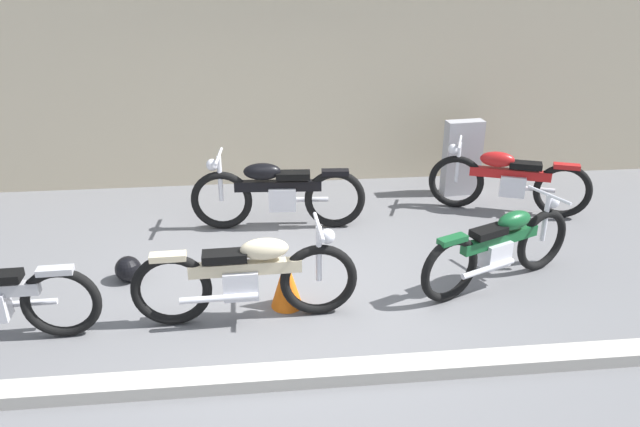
{
  "coord_description": "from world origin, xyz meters",
  "views": [
    {
      "loc": [
        -0.21,
        -5.44,
        3.38
      ],
      "look_at": [
        0.45,
        0.89,
        0.55
      ],
      "focal_mm": 34.43,
      "sensor_mm": 36.0,
      "label": 1
    }
  ],
  "objects_px": {
    "motorcycle_red": "(508,180)",
    "motorcycle_black": "(277,193)",
    "stone_marker": "(462,158)",
    "traffic_cone": "(286,282)",
    "helmet": "(128,269)",
    "motorcycle_cream": "(248,277)",
    "motorcycle_green": "(500,247)"
  },
  "relations": [
    {
      "from": "motorcycle_red",
      "to": "motorcycle_black",
      "type": "bearing_deg",
      "value": 24.13
    },
    {
      "from": "motorcycle_red",
      "to": "stone_marker",
      "type": "bearing_deg",
      "value": -40.09
    },
    {
      "from": "traffic_cone",
      "to": "motorcycle_black",
      "type": "xyz_separation_m",
      "value": [
        -0.02,
        1.87,
        0.2
      ]
    },
    {
      "from": "helmet",
      "to": "motorcycle_black",
      "type": "bearing_deg",
      "value": 35.44
    },
    {
      "from": "traffic_cone",
      "to": "motorcycle_black",
      "type": "bearing_deg",
      "value": 90.52
    },
    {
      "from": "stone_marker",
      "to": "motorcycle_cream",
      "type": "bearing_deg",
      "value": -135.72
    },
    {
      "from": "helmet",
      "to": "motorcycle_red",
      "type": "height_order",
      "value": "motorcycle_red"
    },
    {
      "from": "traffic_cone",
      "to": "motorcycle_green",
      "type": "height_order",
      "value": "motorcycle_green"
    },
    {
      "from": "stone_marker",
      "to": "motorcycle_green",
      "type": "relative_size",
      "value": 0.57
    },
    {
      "from": "motorcycle_cream",
      "to": "stone_marker",
      "type": "bearing_deg",
      "value": 42.56
    },
    {
      "from": "traffic_cone",
      "to": "motorcycle_red",
      "type": "distance_m",
      "value": 3.7
    },
    {
      "from": "stone_marker",
      "to": "motorcycle_cream",
      "type": "relative_size",
      "value": 0.5
    },
    {
      "from": "traffic_cone",
      "to": "motorcycle_black",
      "type": "distance_m",
      "value": 1.88
    },
    {
      "from": "traffic_cone",
      "to": "helmet",
      "type": "bearing_deg",
      "value": 157.86
    },
    {
      "from": "stone_marker",
      "to": "motorcycle_red",
      "type": "bearing_deg",
      "value": -60.74
    },
    {
      "from": "helmet",
      "to": "motorcycle_black",
      "type": "relative_size",
      "value": 0.13
    },
    {
      "from": "motorcycle_green",
      "to": "motorcycle_cream",
      "type": "height_order",
      "value": "motorcycle_cream"
    },
    {
      "from": "stone_marker",
      "to": "helmet",
      "type": "xyz_separation_m",
      "value": [
        -4.35,
        -2.09,
        -0.4
      ]
    },
    {
      "from": "stone_marker",
      "to": "helmet",
      "type": "distance_m",
      "value": 4.85
    },
    {
      "from": "motorcycle_green",
      "to": "motorcycle_cream",
      "type": "bearing_deg",
      "value": 164.73
    },
    {
      "from": "helmet",
      "to": "motorcycle_green",
      "type": "relative_size",
      "value": 0.15
    },
    {
      "from": "helmet",
      "to": "motorcycle_red",
      "type": "distance_m",
      "value": 4.96
    },
    {
      "from": "stone_marker",
      "to": "motorcycle_cream",
      "type": "distance_m",
      "value": 4.25
    },
    {
      "from": "stone_marker",
      "to": "motorcycle_cream",
      "type": "xyz_separation_m",
      "value": [
        -3.05,
        -2.97,
        -0.08
      ]
    },
    {
      "from": "motorcycle_green",
      "to": "motorcycle_red",
      "type": "distance_m",
      "value": 2.02
    },
    {
      "from": "traffic_cone",
      "to": "motorcycle_black",
      "type": "relative_size",
      "value": 0.25
    },
    {
      "from": "traffic_cone",
      "to": "motorcycle_red",
      "type": "height_order",
      "value": "motorcycle_red"
    },
    {
      "from": "motorcycle_black",
      "to": "motorcycle_cream",
      "type": "height_order",
      "value": "motorcycle_black"
    },
    {
      "from": "motorcycle_green",
      "to": "motorcycle_cream",
      "type": "xyz_separation_m",
      "value": [
        -2.64,
        -0.4,
        0.02
      ]
    },
    {
      "from": "traffic_cone",
      "to": "motorcycle_cream",
      "type": "distance_m",
      "value": 0.46
    },
    {
      "from": "motorcycle_black",
      "to": "motorcycle_red",
      "type": "xyz_separation_m",
      "value": [
        3.09,
        0.19,
        -0.02
      ]
    },
    {
      "from": "traffic_cone",
      "to": "motorcycle_green",
      "type": "relative_size",
      "value": 0.29
    }
  ]
}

